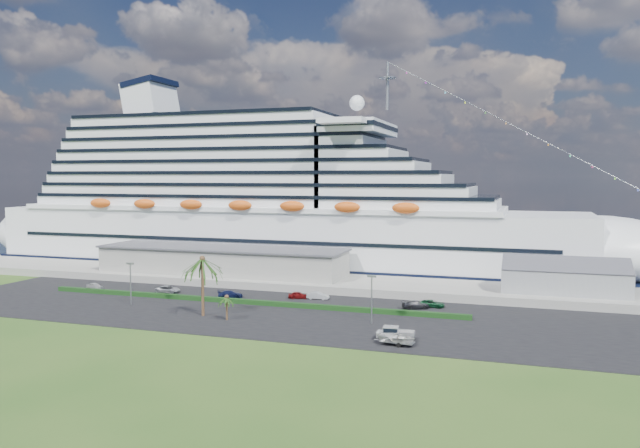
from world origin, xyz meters
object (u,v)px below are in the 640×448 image
(parked_car_3, at_px, (230,294))
(pickup_truck, at_px, (395,333))
(boat_trailer, at_px, (397,338))
(cruise_ship, at_px, (274,207))

(parked_car_3, height_order, pickup_truck, pickup_truck)
(pickup_truck, distance_m, boat_trailer, 3.11)
(parked_car_3, relative_size, boat_trailer, 0.79)
(cruise_ship, relative_size, pickup_truck, 31.90)
(parked_car_3, xyz_separation_m, pickup_truck, (39.01, -22.11, 0.38))
(cruise_ship, relative_size, boat_trailer, 29.65)
(cruise_ship, bearing_deg, parked_car_3, -78.86)
(parked_car_3, height_order, boat_trailer, boat_trailer)
(cruise_ship, distance_m, pickup_truck, 82.28)
(cruise_ship, distance_m, boat_trailer, 85.17)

